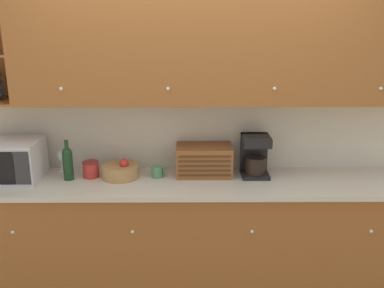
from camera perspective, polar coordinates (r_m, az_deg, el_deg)
The scene contains 13 objects.
ground_plane at distance 4.03m, azimuth -0.02°, elevation -15.30°, with size 24.00×24.00×0.00m, color tan.
wall_back at distance 3.56m, azimuth -0.03°, elevation 3.12°, with size 5.89×0.06×2.60m.
counter_unit at distance 3.54m, azimuth 0.01°, elevation -11.66°, with size 3.51×0.65×0.90m.
backsplash_panel at distance 3.55m, azimuth -0.02°, elevation 1.40°, with size 3.49×0.01×0.59m.
upper_cabinets at distance 3.26m, azimuth 2.87°, elevation 12.07°, with size 3.49×0.39×0.76m.
microwave at distance 3.60m, azimuth -23.30°, elevation -2.00°, with size 0.49×0.39×0.31m.
wine_glass at distance 3.68m, azimuth -17.03°, elevation -1.68°, with size 0.07×0.07×0.17m.
wine_bottle at distance 3.45m, azimuth -16.23°, elevation -2.31°, with size 0.08×0.08×0.32m.
storage_canister at distance 3.48m, azimuth -13.32°, elevation -3.31°, with size 0.13×0.13×0.13m.
fruit_basket at distance 3.43m, azimuth -9.52°, elevation -3.56°, with size 0.29×0.29×0.16m.
mug at distance 3.41m, azimuth -4.61°, elevation -3.67°, with size 0.11×0.09×0.09m.
bread_box at distance 3.44m, azimuth 1.60°, elevation -2.17°, with size 0.44×0.29×0.24m.
coffee_maker at distance 3.44m, azimuth 8.40°, elevation -1.48°, with size 0.22×0.23×0.33m.
Camera 1 is at (-0.02, -3.44, 2.10)m, focal length 40.00 mm.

